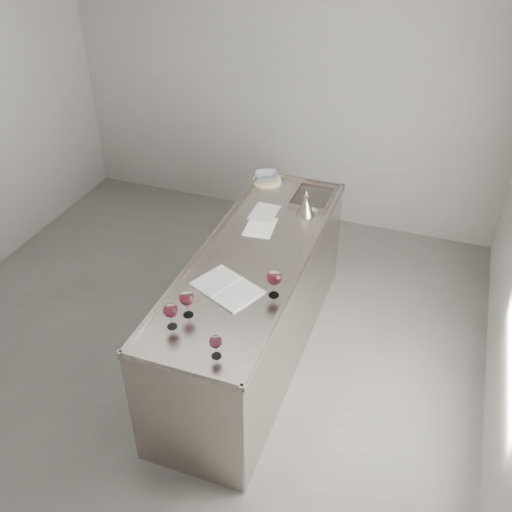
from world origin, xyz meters
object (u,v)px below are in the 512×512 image
(notebook, at_px, (227,288))
(ceramic_bowl, at_px, (267,177))
(wine_glass_middle, at_px, (187,299))
(wine_funnel, at_px, (306,207))
(wine_glass_small, at_px, (216,342))
(counter, at_px, (254,305))
(wine_glass_right, at_px, (274,278))
(wine_glass_left, at_px, (170,311))

(notebook, xyz_separation_m, ceramic_bowl, (-0.24, 1.51, 0.04))
(wine_glass_middle, bearing_deg, wine_funnel, 76.09)
(wine_glass_middle, height_order, wine_glass_small, wine_glass_middle)
(wine_glass_middle, distance_m, wine_funnel, 1.44)
(counter, bearing_deg, wine_funnel, 73.84)
(wine_glass_right, xyz_separation_m, wine_glass_small, (-0.13, -0.63, -0.03))
(counter, relative_size, notebook, 4.80)
(wine_glass_middle, relative_size, wine_glass_small, 1.23)
(wine_glass_small, relative_size, wine_funnel, 0.69)
(notebook, height_order, ceramic_bowl, ceramic_bowl)
(wine_glass_middle, height_order, wine_funnel, wine_funnel)
(wine_glass_small, bearing_deg, counter, 98.03)
(wine_funnel, bearing_deg, ceramic_bowl, 137.28)
(counter, bearing_deg, notebook, -94.49)
(counter, distance_m, wine_funnel, 0.86)
(wine_glass_small, relative_size, ceramic_bowl, 0.71)
(wine_funnel, bearing_deg, counter, -106.16)
(wine_glass_right, xyz_separation_m, ceramic_bowl, (-0.55, 1.47, -0.09))
(wine_glass_right, height_order, notebook, wine_glass_right)
(notebook, bearing_deg, ceramic_bowl, 123.60)
(wine_glass_right, height_order, wine_funnel, wine_funnel)
(wine_glass_right, distance_m, wine_glass_small, 0.64)
(wine_glass_left, distance_m, notebook, 0.50)
(wine_glass_small, distance_m, wine_funnel, 1.67)
(wine_glass_right, bearing_deg, wine_glass_left, -134.23)
(wine_glass_small, height_order, ceramic_bowl, wine_glass_small)
(counter, height_order, wine_glass_small, wine_glass_small)
(wine_glass_small, bearing_deg, notebook, 106.73)
(counter, bearing_deg, ceramic_bowl, 104.31)
(ceramic_bowl, distance_m, wine_funnel, 0.63)
(wine_glass_middle, xyz_separation_m, wine_glass_right, (0.43, 0.36, 0.01))
(counter, bearing_deg, wine_glass_small, -81.97)
(wine_glass_small, xyz_separation_m, ceramic_bowl, (-0.42, 2.09, -0.06))
(counter, distance_m, ceramic_bowl, 1.23)
(wine_glass_left, bearing_deg, wine_glass_small, -21.58)
(wine_glass_small, bearing_deg, wine_glass_left, 158.42)
(wine_glass_middle, height_order, wine_glass_right, wine_glass_right)
(wine_funnel, bearing_deg, notebook, -101.64)
(counter, relative_size, ceramic_bowl, 11.62)
(wine_glass_middle, relative_size, wine_glass_right, 0.94)
(notebook, height_order, wine_funnel, wine_funnel)
(ceramic_bowl, bearing_deg, wine_glass_small, -78.70)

